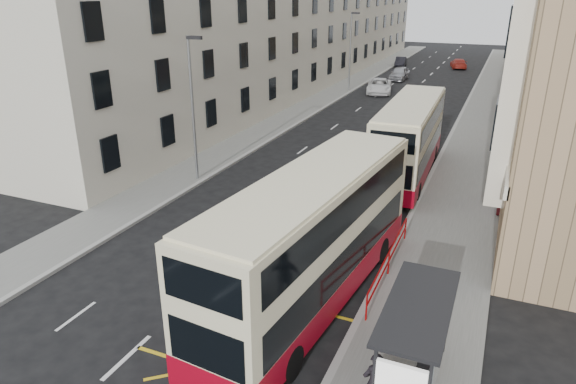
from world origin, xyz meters
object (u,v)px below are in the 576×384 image
at_px(double_decker_front, 313,240).
at_px(car_silver, 399,73).
at_px(bus_shelter, 420,337).
at_px(car_red, 459,63).
at_px(double_decker_rear, 409,139).
at_px(street_lamp_near, 193,102).
at_px(car_dark, 401,62).
at_px(pedestrian_far, 406,311).
at_px(pedestrian_near, 374,382).
at_px(white_van, 379,86).
at_px(street_lamp_far, 351,47).

height_order(double_decker_front, car_silver, double_decker_front).
bearing_deg(bus_shelter, car_red, 95.03).
bearing_deg(double_decker_rear, street_lamp_near, -154.74).
distance_m(bus_shelter, car_dark, 65.23).
bearing_deg(bus_shelter, street_lamp_near, 139.86).
height_order(double_decker_rear, car_silver, double_decker_rear).
relative_size(street_lamp_near, pedestrian_far, 4.20).
bearing_deg(car_red, car_dark, -4.03).
distance_m(double_decker_rear, car_silver, 34.96).
height_order(street_lamp_near, pedestrian_far, street_lamp_near).
bearing_deg(pedestrian_near, car_dark, -113.90).
xyz_separation_m(double_decker_front, car_red, (-1.46, 61.43, -1.78)).
distance_m(white_van, car_dark, 21.05).
distance_m(double_decker_front, car_red, 61.48).
bearing_deg(street_lamp_near, car_silver, 85.07).
bearing_deg(car_red, double_decker_front, 79.19).
height_order(street_lamp_far, white_van, street_lamp_far).
xyz_separation_m(white_van, car_red, (5.79, 22.07, -0.08)).
bearing_deg(car_silver, double_decker_front, -80.49).
distance_m(street_lamp_far, pedestrian_near, 45.52).
height_order(bus_shelter, white_van, bus_shelter).
relative_size(pedestrian_far, car_dark, 0.48).
relative_size(car_dark, car_red, 0.86).
height_order(pedestrian_far, car_silver, pedestrian_far).
bearing_deg(bus_shelter, street_lamp_far, 109.12).
xyz_separation_m(pedestrian_near, pedestrian_far, (0.13, 3.39, 0.05)).
relative_size(bus_shelter, car_red, 0.92).
relative_size(double_decker_rear, white_van, 2.10).
bearing_deg(pedestrian_near, double_decker_front, -87.16).
bearing_deg(white_van, bus_shelter, -87.08).
distance_m(pedestrian_near, car_red, 65.93).
relative_size(bus_shelter, street_lamp_far, 0.53).
height_order(street_lamp_near, street_lamp_far, same).
distance_m(bus_shelter, car_silver, 53.28).
bearing_deg(car_silver, car_red, 67.90).
bearing_deg(double_decker_rear, double_decker_front, -93.74).
bearing_deg(pedestrian_far, white_van, -39.33).
relative_size(street_lamp_far, car_silver, 1.73).
relative_size(bus_shelter, white_van, 0.79).
height_order(pedestrian_far, white_van, pedestrian_far).
height_order(white_van, car_dark, white_van).
xyz_separation_m(double_decker_front, white_van, (-7.25, 39.36, -1.70)).
relative_size(street_lamp_far, pedestrian_far, 4.20).
distance_m(pedestrian_far, white_van, 41.71).
bearing_deg(car_dark, bus_shelter, -84.24).
bearing_deg(street_lamp_near, double_decker_rear, 26.88).
bearing_deg(pedestrian_far, double_decker_rear, -43.40).
xyz_separation_m(pedestrian_far, white_van, (-10.74, 40.30, -0.35)).
height_order(double_decker_front, double_decker_rear, double_decker_front).
distance_m(street_lamp_near, double_decker_front, 13.90).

